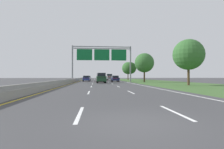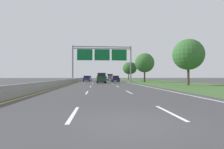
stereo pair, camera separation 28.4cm
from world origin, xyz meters
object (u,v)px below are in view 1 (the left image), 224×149
object	(u,v)px
car_darkgreen_centre_lane_suv	(101,78)
roadside_tree_distant	(128,68)
car_navy_right_lane_sedan	(115,79)
roadside_tree_mid	(144,63)
car_silver_left_lane_sedan	(88,78)
roadside_tree_far	(130,68)
roadside_tree_near	(188,55)
overhead_sign_gantry	(102,56)
pickup_truck_grey	(110,77)
car_blue_left_lane_sedan	(86,78)
car_red_centre_lane_suv	(100,77)

from	to	relation	value
car_darkgreen_centre_lane_suv	roadside_tree_distant	world-z (taller)	roadside_tree_distant
car_navy_right_lane_sedan	roadside_tree_mid	xyz separation A→B (m)	(6.79, -3.71, 3.87)
car_silver_left_lane_sedan	roadside_tree_far	bearing A→B (deg)	-104.65
car_navy_right_lane_sedan	car_darkgreen_centre_lane_suv	bearing A→B (deg)	154.35
car_silver_left_lane_sedan	roadside_tree_near	distance (m)	39.11
roadside_tree_mid	roadside_tree_far	world-z (taller)	roadside_tree_mid
car_navy_right_lane_sedan	roadside_tree_far	world-z (taller)	roadside_tree_far
overhead_sign_gantry	pickup_truck_grey	world-z (taller)	overhead_sign_gantry
car_silver_left_lane_sedan	roadside_tree_mid	world-z (taller)	roadside_tree_mid
car_silver_left_lane_sedan	roadside_tree_near	bearing A→B (deg)	-154.10
car_blue_left_lane_sedan	car_silver_left_lane_sedan	world-z (taller)	same
car_silver_left_lane_sedan	roadside_tree_near	xyz separation A→B (m)	(16.90, -35.04, 3.95)
roadside_tree_near	roadside_tree_mid	size ratio (longest dim) A/B	1.02
car_red_centre_lane_suv	roadside_tree_mid	size ratio (longest dim) A/B	0.67
overhead_sign_gantry	car_darkgreen_centre_lane_suv	distance (m)	9.12
roadside_tree_mid	roadside_tree_far	xyz separation A→B (m)	(-0.54, 15.09, -0.61)
car_darkgreen_centre_lane_suv	overhead_sign_gantry	bearing A→B (deg)	-4.68
car_blue_left_lane_sedan	car_silver_left_lane_sedan	distance (m)	11.91
car_red_centre_lane_suv	roadside_tree_distant	size ratio (longest dim) A/B	0.68
overhead_sign_gantry	roadside_tree_far	world-z (taller)	overhead_sign_gantry
car_darkgreen_centre_lane_suv	roadside_tree_mid	distance (m)	12.20
car_darkgreen_centre_lane_suv	car_red_centre_lane_suv	size ratio (longest dim) A/B	1.00
pickup_truck_grey	roadside_tree_distant	size ratio (longest dim) A/B	0.78
pickup_truck_grey	car_navy_right_lane_sedan	size ratio (longest dim) A/B	1.23
roadside_tree_distant	car_red_centre_lane_suv	bearing A→B (deg)	-116.50
car_silver_left_lane_sedan	pickup_truck_grey	bearing A→B (deg)	-94.06
roadside_tree_far	car_silver_left_lane_sedan	bearing A→B (deg)	165.19
car_darkgreen_centre_lane_suv	roadside_tree_mid	xyz separation A→B (m)	(10.64, 4.78, 3.58)
car_navy_right_lane_sedan	roadside_tree_far	distance (m)	13.39
car_blue_left_lane_sedan	roadside_tree_far	distance (m)	16.44
car_blue_left_lane_sedan	car_red_centre_lane_suv	xyz separation A→B (m)	(3.73, -2.67, 0.28)
pickup_truck_grey	car_silver_left_lane_sedan	xyz separation A→B (m)	(-7.27, 0.54, -0.26)
car_silver_left_lane_sedan	roadside_tree_distant	bearing A→B (deg)	-60.66
car_red_centre_lane_suv	car_silver_left_lane_sedan	xyz separation A→B (m)	(-3.72, 14.58, -0.28)
car_blue_left_lane_sedan	car_navy_right_lane_sedan	distance (m)	8.20
car_blue_left_lane_sedan	car_navy_right_lane_sedan	size ratio (longest dim) A/B	1.00
pickup_truck_grey	car_red_centre_lane_suv	xyz separation A→B (m)	(-3.55, -14.04, 0.02)
pickup_truck_grey	roadside_tree_near	distance (m)	36.02
overhead_sign_gantry	car_navy_right_lane_sedan	xyz separation A→B (m)	(3.46, 1.11, -5.65)
overhead_sign_gantry	roadside_tree_near	bearing A→B (deg)	-55.90
car_blue_left_lane_sedan	roadside_tree_far	bearing A→B (deg)	-60.44
car_blue_left_lane_sedan	roadside_tree_far	xyz separation A→B (m)	(13.83, 8.26, 3.25)
pickup_truck_grey	car_navy_right_lane_sedan	bearing A→B (deg)	179.55
overhead_sign_gantry	roadside_tree_near	xyz separation A→B (m)	(12.79, -18.89, -1.69)
car_navy_right_lane_sedan	roadside_tree_near	bearing A→B (deg)	-156.25
car_darkgreen_centre_lane_suv	car_red_centre_lane_suv	distance (m)	8.94
car_darkgreen_centre_lane_suv	roadside_tree_far	distance (m)	22.48
overhead_sign_gantry	car_blue_left_lane_sedan	xyz separation A→B (m)	(-4.12, 4.24, -5.65)
pickup_truck_grey	car_navy_right_lane_sedan	xyz separation A→B (m)	(0.30, -14.50, -0.26)
overhead_sign_gantry	pickup_truck_grey	bearing A→B (deg)	78.54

